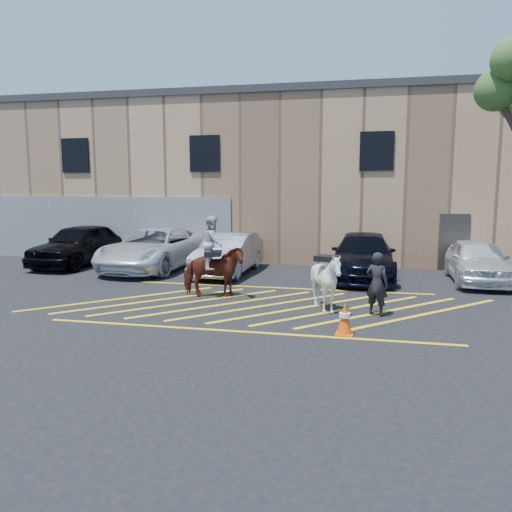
% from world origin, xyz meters
% --- Properties ---
extents(ground, '(90.00, 90.00, 0.00)m').
position_xyz_m(ground, '(0.00, 0.00, 0.00)').
color(ground, black).
rests_on(ground, ground).
extents(car_black_suv, '(2.29, 5.13, 1.71)m').
position_xyz_m(car_black_suv, '(-8.87, 5.13, 0.86)').
color(car_black_suv, black).
rests_on(car_black_suv, ground).
extents(car_white_pickup, '(3.11, 6.01, 1.62)m').
position_xyz_m(car_white_pickup, '(-5.40, 4.81, 0.81)').
color(car_white_pickup, silver).
rests_on(car_white_pickup, ground).
extents(car_silver_sedan, '(1.77, 4.64, 1.51)m').
position_xyz_m(car_silver_sedan, '(-2.30, 4.42, 0.76)').
color(car_silver_sedan, gray).
rests_on(car_silver_sedan, ground).
extents(car_blue_suv, '(2.21, 5.36, 1.55)m').
position_xyz_m(car_blue_suv, '(2.60, 4.70, 0.78)').
color(car_blue_suv, black).
rests_on(car_blue_suv, ground).
extents(car_white_suv, '(1.86, 4.38, 1.48)m').
position_xyz_m(car_white_suv, '(6.38, 4.57, 0.74)').
color(car_white_suv, white).
rests_on(car_white_suv, ground).
extents(handler, '(0.70, 0.60, 1.61)m').
position_xyz_m(handler, '(2.96, -0.67, 0.81)').
color(handler, black).
rests_on(handler, ground).
extents(warehouse, '(32.42, 10.20, 7.30)m').
position_xyz_m(warehouse, '(-0.01, 11.99, 3.65)').
color(warehouse, tan).
rests_on(warehouse, ground).
extents(hatching_zone, '(12.60, 5.12, 0.01)m').
position_xyz_m(hatching_zone, '(-0.00, -0.30, 0.01)').
color(hatching_zone, yellow).
rests_on(hatching_zone, ground).
extents(mounted_bay, '(1.92, 1.12, 2.39)m').
position_xyz_m(mounted_bay, '(-1.67, 0.48, 0.97)').
color(mounted_bay, '#591F15').
rests_on(mounted_bay, ground).
extents(saddled_white, '(1.64, 1.74, 1.57)m').
position_xyz_m(saddled_white, '(1.69, -0.54, 0.79)').
color(saddled_white, silver).
rests_on(saddled_white, ground).
extents(traffic_cone, '(0.41, 0.41, 0.73)m').
position_xyz_m(traffic_cone, '(2.25, -2.52, 0.37)').
color(traffic_cone, orange).
rests_on(traffic_cone, ground).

